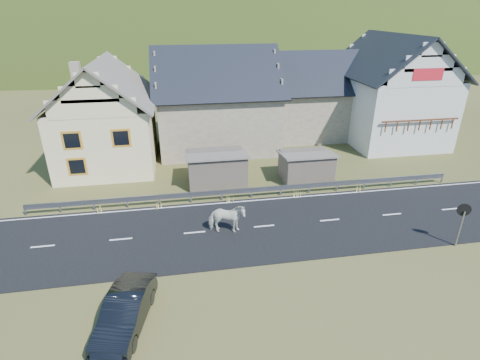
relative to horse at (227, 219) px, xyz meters
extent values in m
plane|color=#3F481F|center=(2.20, 0.26, -0.91)|extent=(160.00, 160.00, 0.00)
cube|color=black|center=(2.20, 0.26, -0.89)|extent=(60.00, 7.00, 0.04)
cube|color=silver|center=(2.20, 0.26, -0.87)|extent=(60.00, 6.60, 0.01)
cube|color=#93969B|center=(2.20, 3.94, -0.33)|extent=(28.00, 0.08, 0.34)
cube|color=#93969B|center=(-11.80, 3.96, -0.56)|extent=(0.10, 0.06, 0.70)
cube|color=#93969B|center=(-9.80, 3.96, -0.56)|extent=(0.10, 0.06, 0.70)
cube|color=#93969B|center=(-7.80, 3.96, -0.56)|extent=(0.10, 0.06, 0.70)
cube|color=#93969B|center=(-5.80, 3.96, -0.56)|extent=(0.10, 0.06, 0.70)
cube|color=#93969B|center=(-3.80, 3.96, -0.56)|extent=(0.10, 0.06, 0.70)
cube|color=#93969B|center=(-1.80, 3.96, -0.56)|extent=(0.10, 0.06, 0.70)
cube|color=#93969B|center=(0.20, 3.96, -0.56)|extent=(0.10, 0.06, 0.70)
cube|color=#93969B|center=(2.20, 3.96, -0.56)|extent=(0.10, 0.06, 0.70)
cube|color=#93969B|center=(4.20, 3.96, -0.56)|extent=(0.10, 0.06, 0.70)
cube|color=#93969B|center=(6.20, 3.96, -0.56)|extent=(0.10, 0.06, 0.70)
cube|color=#93969B|center=(8.20, 3.96, -0.56)|extent=(0.10, 0.06, 0.70)
cube|color=#93969B|center=(10.20, 3.96, -0.56)|extent=(0.10, 0.06, 0.70)
cube|color=#93969B|center=(12.20, 3.96, -0.56)|extent=(0.10, 0.06, 0.70)
cube|color=#93969B|center=(14.20, 3.96, -0.56)|extent=(0.10, 0.06, 0.70)
cube|color=#93969B|center=(16.20, 3.96, -0.56)|extent=(0.10, 0.06, 0.70)
cube|color=#6B6053|center=(0.20, 6.76, 0.19)|extent=(4.30, 3.30, 2.40)
cube|color=#6B6053|center=(6.70, 6.26, 0.09)|extent=(3.80, 2.90, 2.20)
cube|color=#F5E7B1|center=(-7.80, 12.26, 1.59)|extent=(7.00, 9.00, 5.00)
cube|color=#C68821|center=(-9.40, 7.76, 2.49)|extent=(1.30, 0.12, 1.30)
cube|color=#C68821|center=(-6.20, 7.76, 2.49)|extent=(1.30, 0.12, 1.30)
cube|color=#C68821|center=(-9.40, 7.76, 0.59)|extent=(1.30, 0.12, 1.30)
cube|color=tan|center=(-9.80, 13.76, 5.65)|extent=(0.70, 0.70, 2.40)
cube|color=tan|center=(1.20, 15.26, 1.59)|extent=(10.00, 9.00, 5.00)
cube|color=tan|center=(11.20, 17.26, 1.39)|extent=(9.00, 8.00, 4.60)
cube|color=silver|center=(17.20, 14.26, 2.09)|extent=(8.00, 10.00, 6.00)
cube|color=red|center=(17.20, 9.23, 5.89)|extent=(2.60, 0.06, 0.90)
cube|color=#5C2D18|center=(17.20, 9.01, 2.29)|extent=(6.80, 0.12, 0.12)
ellipsoid|color=#233D13|center=(7.20, 180.26, -20.91)|extent=(440.00, 280.00, 260.00)
imported|color=silver|center=(0.00, 0.00, 0.00)|extent=(1.30, 2.20, 1.75)
imported|color=black|center=(-4.84, -6.02, -0.22)|extent=(2.34, 4.40, 1.38)
cylinder|color=#93969B|center=(11.77, -3.34, 0.14)|extent=(0.08, 0.08, 2.10)
cylinder|color=black|center=(11.77, -3.25, 1.24)|extent=(0.67, 0.28, 0.69)
cylinder|color=white|center=(11.77, -3.21, 1.24)|extent=(0.56, 0.22, 0.59)
camera|label=1|loc=(-2.29, -17.74, 10.57)|focal=28.00mm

